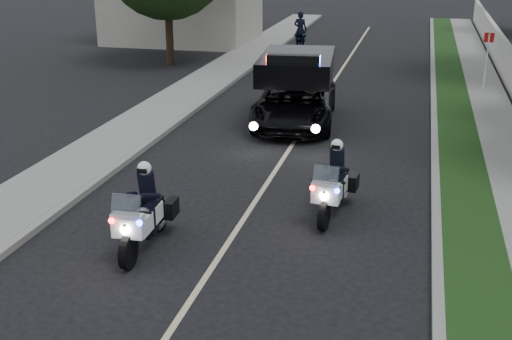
{
  "coord_description": "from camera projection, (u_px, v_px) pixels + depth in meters",
  "views": [
    {
      "loc": [
        3.46,
        -10.62,
        5.89
      ],
      "look_at": [
        0.16,
        2.63,
        1.0
      ],
      "focal_mm": 46.2,
      "sensor_mm": 36.0,
      "label": 1
    }
  ],
  "objects": [
    {
      "name": "cyclist",
      "position": [
        300.0,
        52.0,
        35.13
      ],
      "size": [
        0.73,
        0.53,
        1.91
      ],
      "primitive_type": "imported",
      "rotation": [
        0.0,
        0.0,
        3.03
      ],
      "color": "black",
      "rests_on": "ground"
    },
    {
      "name": "curb_left",
      "position": [
        187.0,
        115.0,
        22.52
      ],
      "size": [
        0.2,
        60.0,
        0.15
      ],
      "primitive_type": "cube",
      "color": "gray",
      "rests_on": "ground"
    },
    {
      "name": "ground",
      "position": [
        214.0,
        264.0,
        12.48
      ],
      "size": [
        120.0,
        120.0,
        0.0
      ],
      "primitive_type": "plane",
      "color": "black",
      "rests_on": "ground"
    },
    {
      "name": "grass_verge",
      "position": [
        457.0,
        133.0,
        20.49
      ],
      "size": [
        1.2,
        60.0,
        0.16
      ],
      "primitive_type": "cube",
      "color": "#193814",
      "rests_on": "ground"
    },
    {
      "name": "sign_post",
      "position": [
        483.0,
        93.0,
        26.0
      ],
      "size": [
        0.43,
        0.43,
        2.43
      ],
      "primitive_type": null,
      "rotation": [
        0.0,
        0.0,
        -0.15
      ],
      "color": "red",
      "rests_on": "ground"
    },
    {
      "name": "tree_left_near",
      "position": [
        171.0,
        65.0,
        31.64
      ],
      "size": [
        7.62,
        7.62,
        9.73
      ],
      "primitive_type": null,
      "rotation": [
        0.0,
        0.0,
        0.39
      ],
      "color": "#1D3B13",
      "rests_on": "ground"
    },
    {
      "name": "police_suv",
      "position": [
        295.0,
        123.0,
        21.79
      ],
      "size": [
        3.0,
        5.59,
        2.61
      ],
      "primitive_type": "imported",
      "rotation": [
        0.0,
        0.0,
        0.1
      ],
      "color": "black",
      "rests_on": "ground"
    },
    {
      "name": "police_moto_right",
      "position": [
        333.0,
        214.0,
        14.69
      ],
      "size": [
        0.9,
        2.09,
        1.72
      ],
      "primitive_type": null,
      "rotation": [
        0.0,
        0.0,
        -0.09
      ],
      "color": "silver",
      "rests_on": "ground"
    },
    {
      "name": "curb_right",
      "position": [
        434.0,
        131.0,
        20.65
      ],
      "size": [
        0.2,
        60.0,
        0.15
      ],
      "primitive_type": "cube",
      "color": "gray",
      "rests_on": "ground"
    },
    {
      "name": "sidewalk_left",
      "position": [
        157.0,
        113.0,
        22.77
      ],
      "size": [
        2.0,
        60.0,
        0.16
      ],
      "primitive_type": "cube",
      "color": "gray",
      "rests_on": "ground"
    },
    {
      "name": "tree_left_far",
      "position": [
        198.0,
        37.0,
        40.28
      ],
      "size": [
        6.93,
        6.93,
        9.95
      ],
      "primitive_type": null,
      "rotation": [
        0.0,
        0.0,
        0.18
      ],
      "color": "#1B3510",
      "rests_on": "ground"
    },
    {
      "name": "sidewalk_right",
      "position": [
        501.0,
        135.0,
        20.2
      ],
      "size": [
        1.4,
        60.0,
        0.16
      ],
      "primitive_type": "cube",
      "color": "gray",
      "rests_on": "ground"
    },
    {
      "name": "bicycle",
      "position": [
        300.0,
        52.0,
        35.13
      ],
      "size": [
        0.78,
        1.95,
        1.0
      ],
      "primitive_type": "imported",
      "rotation": [
        0.0,
        0.0,
        0.06
      ],
      "color": "black",
      "rests_on": "ground"
    },
    {
      "name": "police_moto_left",
      "position": [
        146.0,
        247.0,
        13.16
      ],
      "size": [
        0.81,
        2.11,
        1.77
      ],
      "primitive_type": null,
      "rotation": [
        0.0,
        0.0,
        0.04
      ],
      "color": "white",
      "rests_on": "ground"
    },
    {
      "name": "lane_marking",
      "position": [
        305.0,
        125.0,
        21.61
      ],
      "size": [
        0.12,
        50.0,
        0.01
      ],
      "primitive_type": "cube",
      "color": "#BFB78C",
      "rests_on": "ground"
    }
  ]
}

